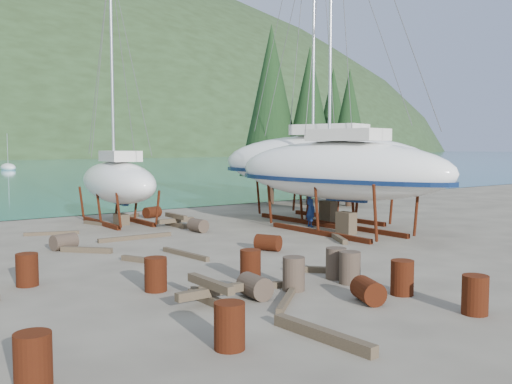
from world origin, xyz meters
TOP-DOWN VIEW (x-y plane):
  - ground at (0.00, 0.00)m, footprint 600.00×600.00m
  - cypress_near_right at (12.50, 12.00)m, footprint 3.60×3.60m
  - cypress_mid_right at (14.00, 10.00)m, footprint 3.06×3.06m
  - cypress_back_left at (11.00, 14.00)m, footprint 4.14×4.14m
  - cypress_far_right at (15.50, 13.00)m, footprint 3.24×3.24m
  - moored_boat_mid at (10.00, 80.00)m, footprint 2.00×5.00m
  - large_sailboat_near at (5.70, 2.51)m, footprint 5.01×11.19m
  - large_sailboat_far at (7.57, 5.62)m, footprint 6.60×11.98m
  - small_sailboat_shore at (-0.85, 10.82)m, footprint 3.02×7.99m
  - worker at (5.90, 4.48)m, footprint 0.52×0.67m
  - drum_0 at (-9.39, -6.21)m, footprint 0.58×0.58m
  - drum_1 at (-3.52, -3.99)m, footprint 0.67×0.94m
  - drum_3 at (-0.37, -8.00)m, footprint 0.58×0.58m
  - drum_4 at (1.52, 11.98)m, footprint 1.01×0.82m
  - drum_5 at (-0.45, -3.69)m, footprint 0.58×0.58m
  - drum_6 at (0.65, 0.89)m, footprint 0.90×1.04m
  - drum_7 at (-0.34, -5.94)m, footprint 0.58×0.58m
  - drum_8 at (-7.71, 0.62)m, footprint 0.58×0.58m
  - drum_9 at (-5.18, 5.43)m, footprint 1.00×0.79m
  - drum_10 at (-5.18, -1.92)m, footprint 0.58×0.58m
  - drum_11 at (0.90, 6.23)m, footprint 0.65×0.92m
  - drum_12 at (-1.59, -5.94)m, footprint 0.89×1.04m
  - drum_13 at (-6.00, -6.58)m, footprint 0.58×0.58m
  - drum_14 at (-2.56, -2.48)m, footprint 0.58×0.58m
  - drum_16 at (-2.27, -3.99)m, footprint 0.58×0.58m
  - drum_17 at (-0.55, -4.33)m, footprint 0.58×0.58m
  - timber_0 at (-4.51, 9.17)m, footprint 2.13×0.90m
  - timber_1 at (4.17, 0.84)m, footprint 1.03×1.60m
  - timber_3 at (-3.04, -4.69)m, footprint 1.93×1.72m
  - timber_4 at (-3.88, 1.56)m, footprint 0.88×1.69m
  - timber_5 at (-3.44, -3.12)m, footprint 2.32×1.07m
  - timber_6 at (0.43, 12.28)m, footprint 1.45×1.29m
  - timber_7 at (-0.42, -2.72)m, footprint 1.15×1.20m
  - timber_8 at (-4.74, 4.39)m, footprint 1.44×1.53m
  - timber_9 at (-1.82, 10.80)m, footprint 0.77×2.10m
  - timber_10 at (-2.14, 6.01)m, footprint 3.11×0.22m
  - timber_11 at (-2.27, 1.74)m, footprint 0.40×2.55m
  - timber_16 at (-4.29, -7.24)m, footprint 0.37×2.56m
  - timber_pile_fore at (-4.71, -3.82)m, footprint 1.80×1.80m
  - timber_pile_aft at (0.90, 8.23)m, footprint 1.80×1.80m

SIDE VIEW (x-z plane):
  - ground at x=0.00m, z-range 0.00..0.00m
  - timber_0 at x=-4.51m, z-range 0.00..0.14m
  - timber_3 at x=-3.04m, z-range 0.00..0.15m
  - timber_9 at x=-1.82m, z-range 0.00..0.15m
  - timber_11 at x=-2.27m, z-range 0.00..0.15m
  - timber_5 at x=-3.44m, z-range 0.00..0.16m
  - timber_10 at x=-2.14m, z-range 0.00..0.16m
  - timber_4 at x=-3.88m, z-range 0.00..0.17m
  - timber_7 at x=-0.42m, z-range 0.00..0.17m
  - timber_8 at x=-4.74m, z-range 0.00..0.19m
  - timber_6 at x=0.43m, z-range 0.00..0.19m
  - timber_1 at x=4.17m, z-range 0.00..0.19m
  - timber_16 at x=-4.29m, z-range 0.00..0.23m
  - drum_1 at x=-3.52m, z-range 0.00..0.58m
  - drum_4 at x=1.52m, z-range 0.00..0.58m
  - drum_6 at x=0.65m, z-range 0.00..0.58m
  - drum_9 at x=-5.18m, z-range 0.00..0.58m
  - drum_11 at x=0.90m, z-range 0.00..0.58m
  - drum_12 at x=-1.59m, z-range 0.00..0.58m
  - timber_pile_fore at x=-4.71m, z-range 0.00..0.60m
  - timber_pile_aft at x=0.90m, z-range 0.00..0.60m
  - moored_boat_mid at x=10.00m, z-range -2.64..3.41m
  - drum_0 at x=-9.39m, z-range 0.00..0.88m
  - drum_3 at x=-0.37m, z-range 0.00..0.88m
  - drum_5 at x=-0.45m, z-range 0.00..0.88m
  - drum_7 at x=-0.34m, z-range 0.00..0.88m
  - drum_8 at x=-7.71m, z-range 0.00..0.88m
  - drum_10 at x=-5.18m, z-range 0.00..0.88m
  - drum_13 at x=-6.00m, z-range 0.00..0.88m
  - drum_14 at x=-2.56m, z-range 0.00..0.88m
  - drum_16 at x=-2.27m, z-range 0.00..0.88m
  - drum_17 at x=-0.55m, z-range 0.00..0.88m
  - worker at x=5.90m, z-range 0.00..1.65m
  - small_sailboat_shore at x=-0.85m, z-range -4.20..8.32m
  - large_sailboat_near at x=5.70m, z-range -5.77..11.26m
  - large_sailboat_far at x=7.57m, z-range -6.13..12.07m
  - cypress_mid_right at x=14.00m, z-range 0.67..9.17m
  - cypress_far_right at x=15.50m, z-range 0.71..9.71m
  - cypress_near_right at x=12.50m, z-range 0.79..10.79m
  - cypress_back_left at x=11.00m, z-range 0.91..12.41m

